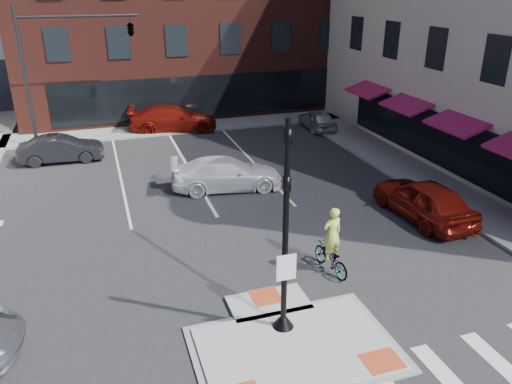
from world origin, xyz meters
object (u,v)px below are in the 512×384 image
object	(u,v)px
bg_car_dark	(61,149)
bg_car_silver	(317,120)
white_pickup	(227,174)
red_sedan	(424,199)
cyclist	(331,250)
bg_car_red	(173,119)

from	to	relation	value
bg_car_dark	bg_car_silver	world-z (taller)	bg_car_dark
white_pickup	red_sedan	bearing A→B (deg)	-120.81
white_pickup	cyclist	world-z (taller)	cyclist
red_sedan	cyclist	size ratio (longest dim) A/B	2.11
bg_car_silver	cyclist	world-z (taller)	cyclist
red_sedan	bg_car_silver	distance (m)	13.68
red_sedan	bg_car_red	size ratio (longest dim) A/B	0.88
red_sedan	bg_car_silver	bearing A→B (deg)	-99.41
white_pickup	bg_car_dark	bearing A→B (deg)	57.77
red_sedan	white_pickup	bearing A→B (deg)	-42.52
red_sedan	bg_car_red	distance (m)	17.88
bg_car_dark	bg_car_silver	xyz separation A→B (m)	(15.79, 1.56, -0.08)
bg_car_silver	bg_car_red	distance (m)	9.44
white_pickup	bg_car_dark	size ratio (longest dim) A/B	1.19
bg_car_silver	white_pickup	bearing A→B (deg)	45.87
bg_car_dark	cyclist	bearing A→B (deg)	-146.27
white_pickup	bg_car_silver	size ratio (longest dim) A/B	1.38
bg_car_dark	bg_car_red	distance (m)	7.89
red_sedan	bg_car_dark	bearing A→B (deg)	-43.27
bg_car_silver	cyclist	xyz separation A→B (m)	(-6.88, -16.11, 0.15)
red_sedan	bg_car_dark	size ratio (longest dim) A/B	1.13
white_pickup	cyclist	xyz separation A→B (m)	(1.42, -8.11, 0.04)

